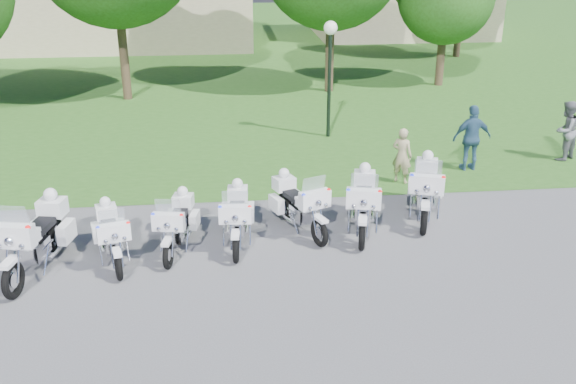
{
  "coord_description": "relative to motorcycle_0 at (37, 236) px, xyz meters",
  "views": [
    {
      "loc": [
        -0.79,
        -12.2,
        6.48
      ],
      "look_at": [
        0.59,
        1.2,
        0.95
      ],
      "focal_mm": 40.0,
      "sensor_mm": 36.0,
      "label": 1
    }
  ],
  "objects": [
    {
      "name": "ground",
      "position": [
        4.65,
        0.12,
        -0.74
      ],
      "size": [
        100.0,
        100.0,
        0.0
      ],
      "primitive_type": "plane",
      "color": "#535357",
      "rests_on": "ground"
    },
    {
      "name": "grass_lawn",
      "position": [
        4.65,
        27.12,
        -0.74
      ],
      "size": [
        100.0,
        48.0,
        0.01
      ],
      "primitive_type": "cube",
      "color": "#2D5F1E",
      "rests_on": "ground"
    },
    {
      "name": "motorcycle_5",
      "position": [
        6.97,
        1.2,
        -0.05
      ],
      "size": [
        1.16,
        2.45,
        1.67
      ],
      "rotation": [
        0.0,
        0.0,
        2.91
      ],
      "color": "black",
      "rests_on": "ground"
    },
    {
      "name": "motorcycle_3",
      "position": [
        4.06,
        0.83,
        -0.11
      ],
      "size": [
        0.81,
        2.26,
        1.51
      ],
      "rotation": [
        0.0,
        0.0,
        3.08
      ],
      "color": "black",
      "rests_on": "ground"
    },
    {
      "name": "motorcycle_6",
      "position": [
        8.62,
        1.8,
        -0.02
      ],
      "size": [
        1.33,
        2.48,
        1.72
      ],
      "rotation": [
        0.0,
        0.0,
        2.83
      ],
      "color": "black",
      "rests_on": "ground"
    },
    {
      "name": "building_east",
      "position": [
        15.65,
        30.12,
        1.33
      ],
      "size": [
        11.44,
        7.28,
        4.1
      ],
      "color": "tan",
      "rests_on": "ground"
    },
    {
      "name": "bystander_a",
      "position": [
        8.63,
        4.02,
        0.03
      ],
      "size": [
        0.67,
        0.64,
        1.55
      ],
      "primitive_type": "imported",
      "rotation": [
        0.0,
        0.0,
        2.5
      ],
      "color": "tan",
      "rests_on": "ground"
    },
    {
      "name": "motorcycle_0",
      "position": [
        0.0,
        0.0,
        0.0
      ],
      "size": [
        1.18,
        2.62,
        1.77
      ],
      "rotation": [
        0.0,
        0.0,
        2.95
      ],
      "color": "black",
      "rests_on": "ground"
    },
    {
      "name": "lamp_post",
      "position": [
        7.32,
        8.42,
        2.16
      ],
      "size": [
        0.44,
        0.44,
        3.81
      ],
      "color": "black",
      "rests_on": "ground"
    },
    {
      "name": "bystander_c",
      "position": [
        10.88,
        4.8,
        0.21
      ],
      "size": [
        1.14,
        0.52,
        1.91
      ],
      "primitive_type": "imported",
      "rotation": [
        0.0,
        0.0,
        3.19
      ],
      "color": "#315676",
      "rests_on": "ground"
    },
    {
      "name": "motorcycle_1",
      "position": [
        1.42,
        0.26,
        -0.14
      ],
      "size": [
        1.06,
        2.09,
        1.43
      ],
      "rotation": [
        0.0,
        0.0,
        3.41
      ],
      "color": "black",
      "rests_on": "ground"
    },
    {
      "name": "motorcycle_4",
      "position": [
        5.48,
        1.34,
        -0.09
      ],
      "size": [
        1.3,
        2.19,
        1.55
      ],
      "rotation": [
        0.0,
        0.0,
        3.52
      ],
      "color": "black",
      "rests_on": "ground"
    },
    {
      "name": "bystander_b",
      "position": [
        13.99,
        5.38,
        0.16
      ],
      "size": [
        1.11,
        1.05,
        1.8
      ],
      "primitive_type": "imported",
      "rotation": [
        0.0,
        0.0,
        -2.56
      ],
      "color": "slate",
      "rests_on": "ground"
    },
    {
      "name": "motorcycle_2",
      "position": [
        2.76,
        0.65,
        -0.14
      ],
      "size": [
        0.93,
        2.14,
        1.45
      ],
      "rotation": [
        0.0,
        0.0,
        2.97
      ],
      "color": "black",
      "rests_on": "ground"
    },
    {
      "name": "building_west",
      "position": [
        -1.35,
        28.12,
        1.33
      ],
      "size": [
        14.56,
        8.32,
        4.1
      ],
      "color": "tan",
      "rests_on": "ground"
    }
  ]
}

